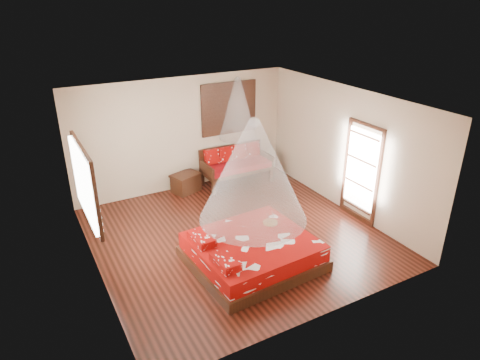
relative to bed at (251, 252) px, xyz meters
name	(u,v)px	position (x,y,z in m)	size (l,w,h in m)	color
room	(236,173)	(0.22, 1.01, 1.15)	(5.54, 5.54, 2.84)	black
bed	(251,252)	(0.00, 0.00, 0.00)	(2.29, 2.10, 0.65)	black
daybed	(236,163)	(1.49, 3.40, 0.27)	(1.80, 0.80, 0.95)	black
storage_chest	(186,183)	(0.12, 3.46, -0.01)	(0.81, 0.69, 0.47)	black
shutter_panel	(229,108)	(1.49, 3.73, 1.65)	(1.52, 0.06, 1.32)	black
window_left	(87,183)	(-2.49, 1.21, 1.45)	(0.10, 1.74, 1.34)	black
glazed_door	(361,173)	(2.94, 0.41, 0.82)	(0.08, 1.02, 2.16)	black
wine_tray	(270,220)	(0.62, 0.35, 0.31)	(0.29, 0.29, 0.23)	brown
mosquito_net_main	(254,171)	(0.02, 0.00, 1.60)	(1.89, 1.89, 1.80)	white
mosquito_net_daybed	(238,109)	(1.49, 3.26, 1.75)	(0.94, 0.94, 1.50)	white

